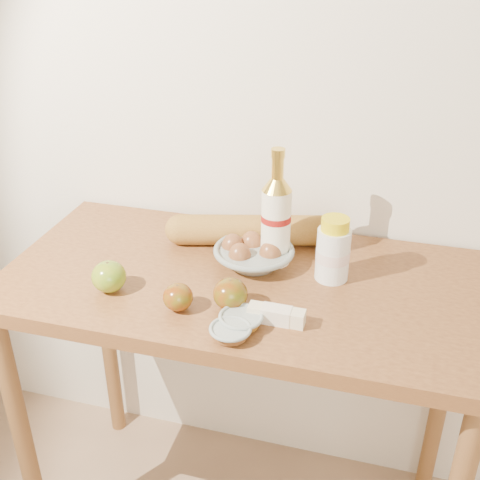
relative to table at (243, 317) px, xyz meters
The scene contains 12 objects.
back_wall 0.62m from the table, 90.00° to the left, with size 3.50×0.02×2.60m, color silver.
table is the anchor object (origin of this frame).
bourbon_bottle 0.27m from the table, 57.68° to the left, with size 0.10×0.10×0.31m.
cream_bottle 0.30m from the table, 14.57° to the left, with size 0.10×0.10×0.16m.
egg_bowl 0.17m from the table, 83.76° to the left, with size 0.27×0.27×0.07m.
baguette 0.24m from the table, 93.28° to the left, with size 0.50×0.20×0.08m.
apple_yellowgreen 0.36m from the table, 154.06° to the right, with size 0.09×0.09×0.08m.
apple_redgreen_front 0.25m from the table, 121.77° to the right, with size 0.07×0.07×0.06m.
apple_redgreen_right 0.21m from the table, 87.32° to the right, with size 0.11×0.11×0.07m.
sugar_bowl 0.28m from the table, 81.22° to the right, with size 0.10×0.10×0.03m.
syrup_bowl 0.24m from the table, 76.18° to the right, with size 0.11×0.11×0.03m.
butter_stick 0.25m from the table, 53.50° to the right, with size 0.13×0.04×0.04m.
Camera 1 is at (0.33, -0.04, 1.69)m, focal length 45.00 mm.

